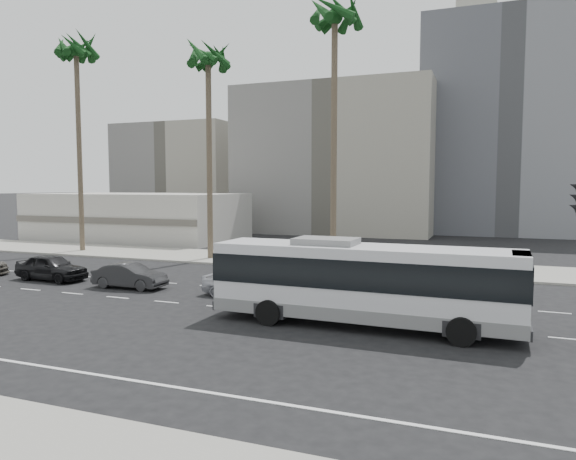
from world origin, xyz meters
The scene contains 14 objects.
ground centered at (0.00, 0.00, 0.00)m, with size 700.00×700.00×0.00m, color black.
sidewalk_north centered at (0.00, 15.50, 0.07)m, with size 120.00×7.00×0.15m, color gray.
commercial_low centered at (-30.00, 25.99, 2.50)m, with size 22.00×12.16×5.00m.
midrise_beige_west centered at (-12.00, 45.00, 9.00)m, with size 24.00×18.00×18.00m, color gray.
midrise_gray_center centered at (8.00, 52.00, 13.00)m, with size 20.00×20.00×26.00m, color #5B5D64.
midrise_beige_far centered at (-38.00, 50.00, 7.50)m, with size 18.00×16.00×15.00m, color gray.
civic_tower centered at (-2.00, 250.00, 38.83)m, with size 42.00×42.00×129.00m.
city_bus centered at (1.23, -0.92, 1.91)m, with size 12.70×3.11×3.63m.
car_a centered at (-6.05, 2.54, 0.73)m, with size 4.30×1.73×1.47m, color #A2A3AA.
car_b centered at (-13.07, 2.42, 0.71)m, with size 4.31×1.50×1.42m, color #272728.
car_c centered at (-19.18, 2.76, 0.81)m, with size 4.75×1.91×1.62m, color black.
palm_near centered at (-4.17, 13.46, 16.95)m, with size 5.56×5.56×18.71m.
palm_mid centered at (-14.47, 14.29, 15.24)m, with size 5.49×5.49×16.94m.
palm_far centered at (-27.58, 14.70, 17.09)m, with size 5.48×5.48×18.82m.
Camera 1 is at (6.00, -22.21, 5.84)m, focal length 32.89 mm.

